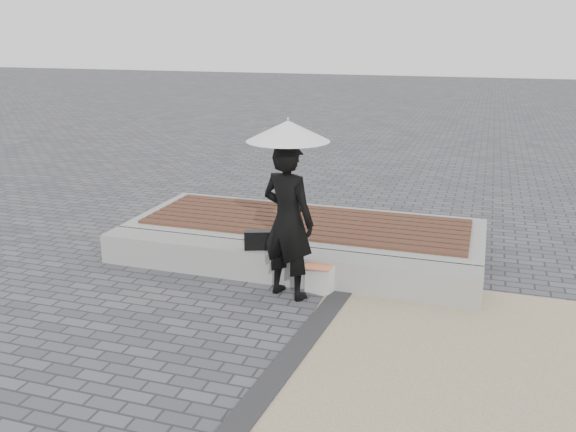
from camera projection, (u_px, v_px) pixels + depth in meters
The scene contains 11 objects.
ground at pixel (230, 335), 6.41m from camera, with size 80.00×80.00×0.00m, color #525258.
terrazzo_zone at pixel (564, 419), 5.00m from camera, with size 5.00×5.00×0.02m, color #CAB192.
edging_band at pixel (282, 369), 5.73m from camera, with size 0.25×5.20×0.04m, color #2C2C2E.
seating_ledge at pixel (279, 264), 7.81m from camera, with size 5.00×0.45×0.40m, color gray.
timber_platform at pixel (306, 236), 8.90m from camera, with size 5.00×2.00×0.40m, color gray.
timber_decking at pixel (306, 221), 8.84m from camera, with size 4.60×1.60×0.04m, color brown, non-canonical shape.
woman at pixel (288, 221), 7.12m from camera, with size 0.69×0.45×1.88m, color black.
parasol at pixel (288, 131), 6.81m from camera, with size 0.95×0.95×1.21m.
handbag at pixel (258, 240), 7.74m from camera, with size 0.34×0.12×0.24m, color black.
canvas_tote at pixel (320, 279), 7.41m from camera, with size 0.34×0.14×0.36m, color #B8B8B4.
magazine at pixel (319, 266), 7.31m from camera, with size 0.32×0.24×0.01m, color #E33A57.
Camera 1 is at (2.38, -5.30, 3.06)m, focal length 38.06 mm.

